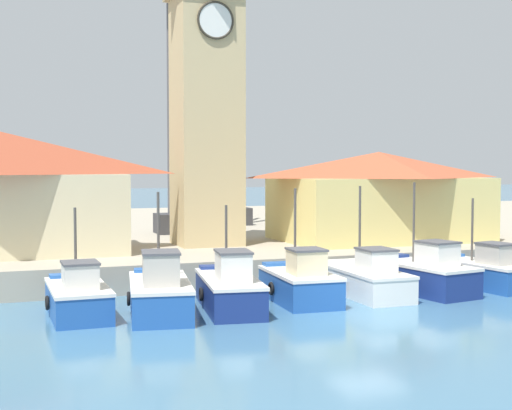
# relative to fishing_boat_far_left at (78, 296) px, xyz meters

# --- Properties ---
(ground_plane) EXTENTS (300.00, 300.00, 0.00)m
(ground_plane) POSITION_rel_fishing_boat_far_left_xyz_m (9.67, -3.36, -0.70)
(ground_plane) COLOR teal
(quay_wharf) EXTENTS (120.00, 40.00, 1.22)m
(quay_wharf) POSITION_rel_fishing_boat_far_left_xyz_m (9.67, 23.44, -0.09)
(quay_wharf) COLOR #A89E89
(quay_wharf) RESTS_ON ground
(fishing_boat_far_left) EXTENTS (2.11, 4.52, 3.81)m
(fishing_boat_far_left) POSITION_rel_fishing_boat_far_left_xyz_m (0.00, 0.00, 0.00)
(fishing_boat_far_left) COLOR #2356A8
(fishing_boat_far_left) RESTS_ON ground
(fishing_boat_left_outer) EXTENTS (2.85, 5.32, 4.36)m
(fishing_boat_left_outer) POSITION_rel_fishing_boat_far_left_xyz_m (2.77, -0.73, 0.09)
(fishing_boat_left_outer) COLOR #2356A8
(fishing_boat_left_outer) RESTS_ON ground
(fishing_boat_left_inner) EXTENTS (2.63, 5.42, 3.83)m
(fishing_boat_left_inner) POSITION_rel_fishing_boat_far_left_xyz_m (5.40, -0.65, 0.07)
(fishing_boat_left_inner) COLOR navy
(fishing_boat_left_inner) RESTS_ON ground
(fishing_boat_mid_left) EXTENTS (2.34, 4.46, 4.42)m
(fishing_boat_mid_left) POSITION_rel_fishing_boat_far_left_xyz_m (8.42, -0.22, 0.05)
(fishing_boat_mid_left) COLOR #2356A8
(fishing_boat_mid_left) RESTS_ON ground
(fishing_boat_center) EXTENTS (2.14, 4.83, 4.48)m
(fishing_boat_center) POSITION_rel_fishing_boat_far_left_xyz_m (11.48, -0.00, 0.00)
(fishing_boat_center) COLOR silver
(fishing_boat_center) RESTS_ON ground
(fishing_boat_mid_right) EXTENTS (2.89, 5.05, 4.62)m
(fishing_boat_mid_right) POSITION_rel_fishing_boat_far_left_xyz_m (14.10, -0.11, 0.08)
(fishing_boat_mid_right) COLOR navy
(fishing_boat_mid_right) RESTS_ON ground
(fishing_boat_right_inner) EXTENTS (2.55, 4.78, 3.88)m
(fishing_boat_right_inner) POSITION_rel_fishing_boat_far_left_xyz_m (17.22, 0.15, 0.00)
(fishing_boat_right_inner) COLOR #2356A8
(fishing_boat_right_inner) RESTS_ON ground
(clock_tower) EXTENTS (3.71, 3.71, 17.15)m
(clock_tower) POSITION_rel_fishing_boat_far_left_xyz_m (7.59, 10.11, 8.67)
(clock_tower) COLOR tan
(clock_tower) RESTS_ON quay_wharf
(warehouse_right) EXTENTS (11.22, 7.38, 4.87)m
(warehouse_right) POSITION_rel_fishing_boat_far_left_xyz_m (17.23, 9.23, 3.00)
(warehouse_right) COLOR #E5D17A
(warehouse_right) RESTS_ON quay_wharf
(port_crane_near) EXTENTS (2.00, 7.62, 21.62)m
(port_crane_near) POSITION_rel_fishing_boat_far_left_xyz_m (12.84, 21.63, 8.79)
(port_crane_near) COLOR #353539
(port_crane_near) RESTS_ON quay_wharf
(port_crane_far) EXTENTS (4.67, 6.61, 17.86)m
(port_crane_far) POSITION_rel_fishing_boat_far_left_xyz_m (7.37, 16.90, 7.34)
(port_crane_far) COLOR #353539
(port_crane_far) RESTS_ON quay_wharf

